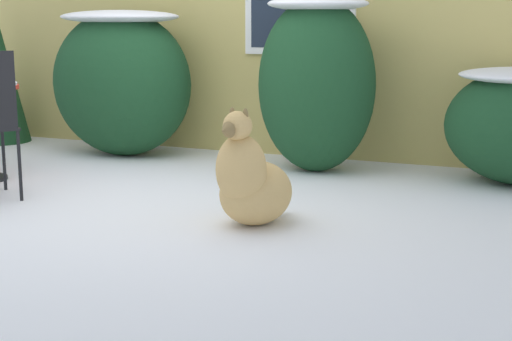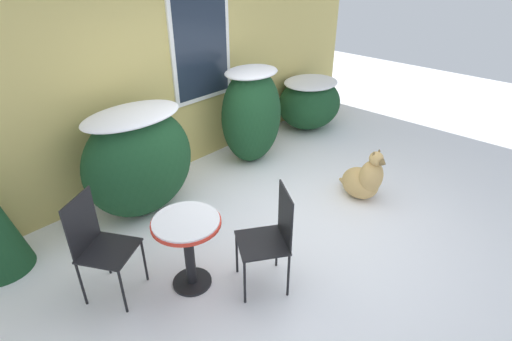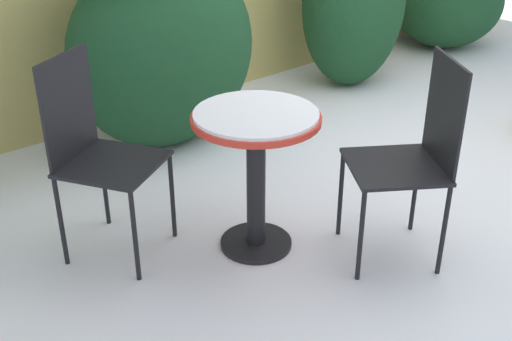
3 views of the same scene
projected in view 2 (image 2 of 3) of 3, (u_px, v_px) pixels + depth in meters
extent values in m
plane|color=white|center=(294.00, 229.00, 4.66)|extent=(16.00, 16.00, 0.00)
cube|color=tan|center=(167.00, 71.00, 5.25)|extent=(8.00, 0.06, 2.89)
cube|color=white|center=(201.00, 41.00, 5.44)|extent=(1.03, 0.04, 1.64)
cube|color=#1E2838|center=(202.00, 42.00, 5.43)|extent=(0.91, 0.01, 1.52)
ellipsoid|color=#194223|center=(140.00, 163.00, 4.68)|extent=(1.36, 0.86, 1.32)
ellipsoid|color=white|center=(132.00, 115.00, 4.38)|extent=(1.16, 0.73, 0.12)
ellipsoid|color=#194223|center=(252.00, 116.00, 5.83)|extent=(0.97, 0.76, 1.42)
ellipsoid|color=white|center=(251.00, 72.00, 5.51)|extent=(0.83, 0.65, 0.12)
ellipsoid|color=#194223|center=(309.00, 103.00, 7.06)|extent=(1.19, 1.02, 0.89)
ellipsoid|color=white|center=(311.00, 82.00, 6.88)|extent=(1.02, 0.87, 0.12)
cylinder|color=black|center=(192.00, 282.00, 3.91)|extent=(0.38, 0.38, 0.03)
cylinder|color=black|center=(189.00, 254.00, 3.73)|extent=(0.10, 0.10, 0.69)
cylinder|color=red|center=(186.00, 223.00, 3.56)|extent=(0.63, 0.63, 0.03)
cylinder|color=white|center=(186.00, 221.00, 3.55)|extent=(0.61, 0.61, 0.02)
cube|color=black|center=(109.00, 251.00, 3.57)|extent=(0.61, 0.61, 0.02)
cube|color=black|center=(81.00, 223.00, 3.48)|extent=(0.36, 0.22, 0.52)
cylinder|color=black|center=(123.00, 292.00, 3.48)|extent=(0.02, 0.02, 0.49)
cylinder|color=black|center=(144.00, 261.00, 3.83)|extent=(0.02, 0.02, 0.49)
cylinder|color=black|center=(81.00, 284.00, 3.56)|extent=(0.02, 0.02, 0.49)
cylinder|color=black|center=(106.00, 254.00, 3.91)|extent=(0.02, 0.02, 0.49)
cube|color=black|center=(262.00, 243.00, 3.67)|extent=(0.62, 0.62, 0.02)
cube|color=black|center=(285.00, 216.00, 3.57)|extent=(0.24, 0.34, 0.52)
cylinder|color=black|center=(237.00, 253.00, 3.93)|extent=(0.02, 0.02, 0.49)
cylinder|color=black|center=(245.00, 283.00, 3.58)|extent=(0.02, 0.02, 0.49)
cylinder|color=black|center=(277.00, 247.00, 4.00)|extent=(0.02, 0.02, 0.49)
cylinder|color=black|center=(288.00, 275.00, 3.66)|extent=(0.02, 0.02, 0.49)
ellipsoid|color=tan|center=(360.00, 183.00, 5.18)|extent=(0.51, 0.59, 0.39)
ellipsoid|color=tan|center=(371.00, 177.00, 4.99)|extent=(0.37, 0.34, 0.43)
sphere|color=tan|center=(376.00, 159.00, 4.83)|extent=(0.18, 0.18, 0.18)
cone|color=brown|center=(384.00, 163.00, 4.75)|extent=(0.11, 0.08, 0.10)
ellipsoid|color=brown|center=(374.00, 154.00, 4.78)|extent=(0.04, 0.03, 0.08)
ellipsoid|color=brown|center=(379.00, 152.00, 4.83)|extent=(0.04, 0.03, 0.08)
ellipsoid|color=tan|center=(346.00, 182.00, 5.40)|extent=(0.13, 0.25, 0.07)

